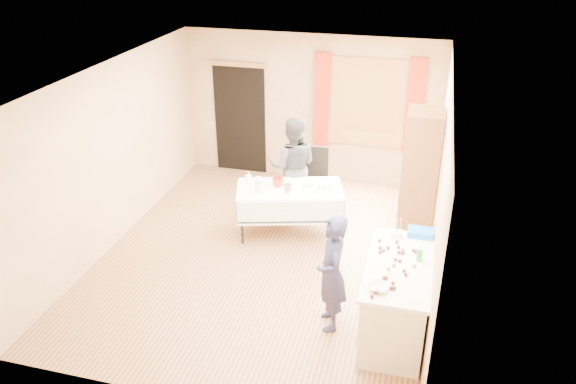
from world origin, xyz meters
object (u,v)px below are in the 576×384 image
(counter, at_px, (396,298))
(chair, at_px, (314,189))
(woman, at_px, (293,167))
(girl, at_px, (332,273))
(party_table, at_px, (290,206))
(cabinet, at_px, (419,178))

(counter, relative_size, chair, 1.53)
(counter, xyz_separation_m, woman, (-1.85, 2.51, 0.35))
(woman, bearing_deg, girl, 103.06)
(party_table, bearing_deg, woman, 83.75)
(counter, distance_m, woman, 3.14)
(party_table, height_order, woman, woman)
(chair, height_order, woman, woman)
(girl, relative_size, woman, 0.90)
(counter, bearing_deg, woman, 126.33)
(woman, bearing_deg, party_table, 89.91)
(girl, distance_m, woman, 2.82)
(party_table, bearing_deg, cabinet, -7.06)
(chair, distance_m, girl, 3.05)
(cabinet, distance_m, chair, 1.91)
(girl, xyz_separation_m, woman, (-1.11, 2.59, 0.08))
(counter, relative_size, woman, 0.94)
(cabinet, distance_m, counter, 2.24)
(chair, bearing_deg, girl, -77.88)
(cabinet, xyz_separation_m, counter, (-0.10, -2.17, -0.54))
(counter, height_order, chair, chair)
(girl, bearing_deg, chair, 176.94)
(cabinet, height_order, chair, cabinet)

